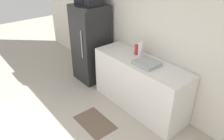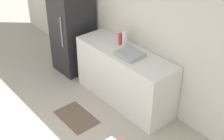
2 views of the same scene
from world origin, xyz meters
name	(u,v)px [view 2 (image 2 of 2)]	position (x,y,z in m)	size (l,w,h in m)	color
wall_back	(143,24)	(0.00, 2.74, 1.30)	(8.00, 0.06, 2.60)	silver
refrigerator	(72,31)	(-1.42, 2.33, 0.81)	(0.63, 0.66, 1.62)	#232326
counter	(124,76)	(-0.03, 2.39, 0.47)	(1.81, 0.60, 0.93)	silver
sink_basin	(130,54)	(0.13, 2.35, 0.96)	(0.38, 0.33, 0.06)	#9EA3A8
bottle_tall	(125,39)	(-0.16, 2.49, 1.06)	(0.08, 0.08, 0.26)	silver
bottle_short	(120,39)	(-0.26, 2.49, 1.02)	(0.06, 0.06, 0.19)	red
kitchen_rug	(76,117)	(-0.16, 1.50, 0.00)	(0.71, 0.44, 0.01)	brown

